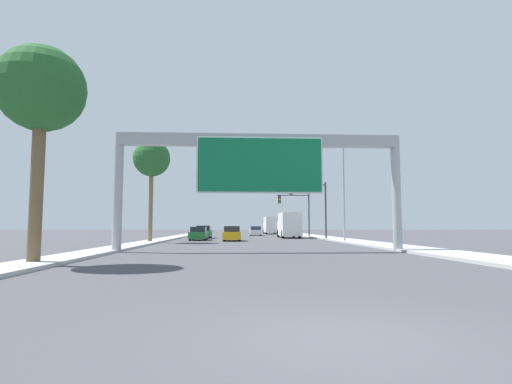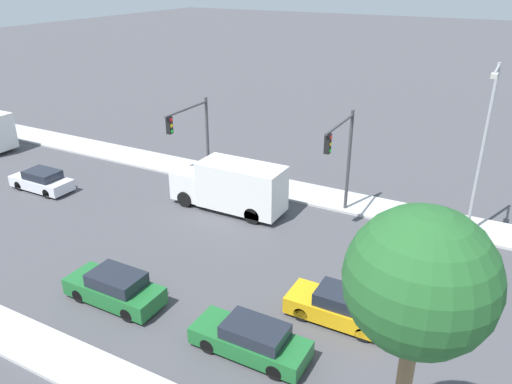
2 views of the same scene
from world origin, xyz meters
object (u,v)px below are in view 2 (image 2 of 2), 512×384
Objects in this scene: truck_box_primary at (232,186)px; traffic_light_mid_block at (195,131)px; car_near_center at (115,288)px; car_mid_left at (42,181)px; traffic_light_near_intersection at (343,151)px; palm_tree_background at (420,285)px; street_lamp_right at (484,142)px; car_far_center at (339,307)px; car_far_left at (251,339)px.

traffic_light_mid_block is (1.82, 3.84, 2.44)m from truck_box_primary.
car_near_center is 0.63× the size of truck_box_primary.
traffic_light_near_intersection is (5.43, -18.87, 3.57)m from car_mid_left.
car_mid_left is 10.87m from traffic_light_mid_block.
palm_tree_background is 17.41m from street_lamp_right.
car_near_center reaches higher than car_far_center.
street_lamp_right reaches higher than traffic_light_near_intersection.
traffic_light_near_intersection is at bearing 99.08° from street_lamp_right.
car_near_center reaches higher than car_mid_left.
traffic_light_mid_block is at bearing 18.44° from car_near_center.
palm_tree_background reaches higher than car_far_center.
street_lamp_right is at bearing 0.50° from palm_tree_background.
truck_box_primary is (10.50, 7.14, 0.90)m from car_far_left.
palm_tree_background reaches higher than car_far_left.
car_far_left is at bearing 156.00° from street_lamp_right.
traffic_light_mid_block reaches higher than car_near_center.
car_near_center is 14.20m from traffic_light_near_intersection.
car_near_center is (-7.00, -12.98, 0.05)m from car_mid_left.
street_lamp_right reaches higher than car_near_center.
car_mid_left is 14.75m from car_near_center.
street_lamp_right is at bearing -43.61° from car_near_center.
car_mid_left is 27.15m from street_lamp_right.
traffic_light_near_intersection reaches higher than traffic_light_mid_block.
car_far_center is 0.47× the size of palm_tree_background.
palm_tree_background is at bearing -106.04° from car_near_center.
truck_box_primary reaches higher than car_mid_left.
car_far_center is 9.81m from car_near_center.
truck_box_primary is 20.40m from palm_tree_background.
car_far_left is at bearing -145.77° from truck_box_primary.
car_mid_left is 0.74× the size of traffic_light_mid_block.
car_far_left is 16.84m from traffic_light_mid_block.
car_far_left is at bearing 146.79° from car_far_center.
car_far_center is at bearing -98.98° from car_mid_left.
truck_box_primary is at bearing -74.60° from car_mid_left.
truck_box_primary is 0.78× the size of palm_tree_background.
car_far_left is (-3.50, 2.29, -0.03)m from car_far_center.
truck_box_primary is 1.14× the size of traffic_light_near_intersection.
palm_tree_background is (-3.75, -13.06, 6.77)m from car_near_center.
palm_tree_background is at bearing -121.25° from car_far_left.
traffic_light_mid_block is (-0.11, 10.00, -0.23)m from traffic_light_near_intersection.
traffic_light_mid_block reaches higher than car_far_center.
car_mid_left is 1.01× the size of car_far_center.
car_near_center is 0.77× the size of traffic_light_mid_block.
palm_tree_background is 0.97× the size of street_lamp_right.
car_far_center is 4.18m from car_far_left.
car_far_center reaches higher than car_mid_left.
car_far_left is 0.49× the size of street_lamp_right.
traffic_light_near_intersection is 7.23m from street_lamp_right.
street_lamp_right is (6.55, -25.89, 4.88)m from car_mid_left.
traffic_light_mid_block is (5.32, -8.87, 3.33)m from car_mid_left.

